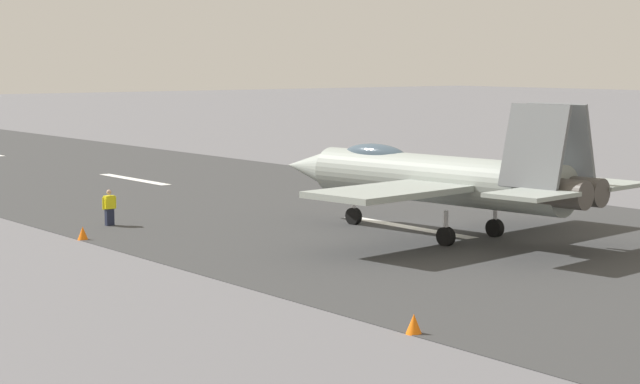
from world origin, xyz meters
name	(u,v)px	position (x,y,z in m)	size (l,w,h in m)	color
ground_plane	(408,228)	(0.00, 0.00, 0.00)	(400.00, 400.00, 0.00)	slate
runway_strip	(409,227)	(-0.02, 0.00, 0.01)	(240.00, 26.00, 0.02)	#363637
fighter_jet	(436,177)	(-2.52, 0.78, 2.47)	(17.03, 14.68, 5.67)	#929B95
crew_person	(109,208)	(8.43, 10.15, 0.81)	(0.32, 0.70, 1.61)	#1E2338
marker_cone_near	(414,324)	(-14.45, 12.82, 0.28)	(0.44, 0.44, 0.55)	orange
marker_cone_mid	(83,233)	(5.55, 12.82, 0.28)	(0.44, 0.44, 0.55)	orange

